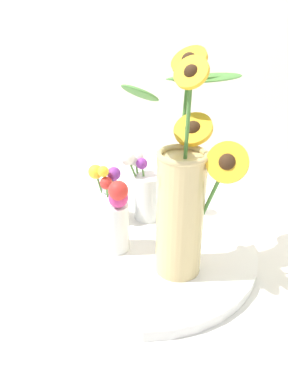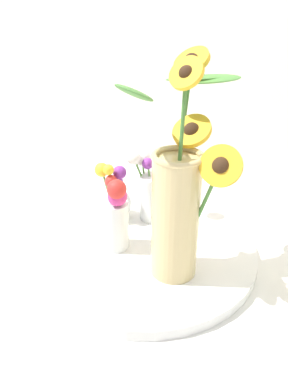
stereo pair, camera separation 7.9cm
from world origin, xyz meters
The scene contains 6 objects.
ground_plane centered at (0.00, 0.00, 0.00)m, with size 6.00×6.00×0.00m, color silver.
serving_tray centered at (-0.02, 0.09, 0.01)m, with size 0.51×0.51×0.02m.
mason_jar_sunflowers centered at (0.08, 0.07, 0.20)m, with size 0.26×0.26×0.43m.
vase_small_center centered at (-0.06, 0.04, 0.11)m, with size 0.07×0.07×0.18m.
vase_bulb_right centered at (-0.15, 0.14, 0.08)m, with size 0.08×0.08×0.16m.
vase_small_back centered at (-0.08, 0.20, 0.11)m, with size 0.11×0.11×0.19m.
Camera 1 is at (0.38, -0.50, 0.52)m, focal length 35.00 mm.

